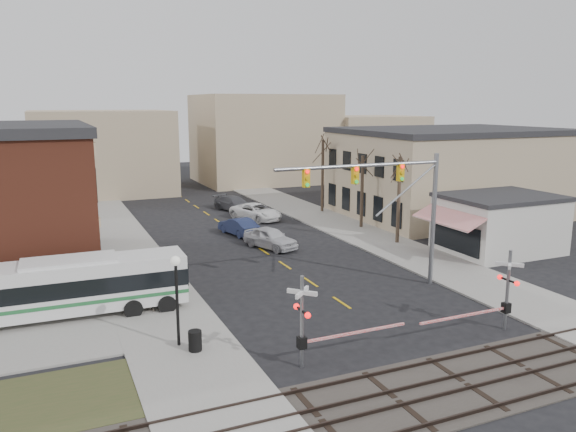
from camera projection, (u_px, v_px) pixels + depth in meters
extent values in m
plane|color=black|center=(360.00, 315.00, 29.37)|extent=(160.00, 160.00, 0.00)
cube|color=gray|center=(122.00, 245.00, 43.60)|extent=(5.00, 60.00, 0.12)
cube|color=gray|center=(337.00, 224.00, 51.05)|extent=(5.00, 60.00, 0.12)
cube|color=#332D28|center=(464.00, 383.00, 22.18)|extent=(160.00, 5.00, 0.06)
cube|color=#2D231E|center=(456.00, 376.00, 22.60)|extent=(160.00, 0.08, 0.14)
cube|color=#2D231E|center=(434.00, 361.00, 23.88)|extent=(160.00, 0.08, 0.14)
cube|color=#2D231E|center=(500.00, 404.00, 20.44)|extent=(160.00, 0.08, 0.14)
cube|color=#2D231E|center=(473.00, 387.00, 21.73)|extent=(160.00, 0.08, 0.14)
cube|color=tan|center=(89.00, 202.00, 38.21)|extent=(0.10, 15.00, 0.50)
cube|color=tan|center=(85.00, 141.00, 37.40)|extent=(0.10, 15.00, 0.70)
cube|color=black|center=(92.00, 237.00, 38.70)|extent=(0.08, 13.00, 2.60)
cube|color=tan|center=(450.00, 174.00, 55.17)|extent=(20.00, 15.00, 8.00)
cube|color=#262628|center=(452.00, 131.00, 54.33)|extent=(20.30, 15.30, 0.50)
cube|color=beige|center=(499.00, 225.00, 41.54)|extent=(8.00, 6.00, 4.00)
cube|color=#262628|center=(501.00, 197.00, 41.11)|extent=(8.20, 6.20, 0.30)
cube|color=red|center=(448.00, 217.00, 39.46)|extent=(1.68, 6.00, 0.87)
cylinder|color=#382B21|center=(399.00, 200.00, 43.58)|extent=(0.28, 0.28, 6.75)
cylinder|color=#382B21|center=(362.00, 192.00, 49.13)|extent=(0.28, 0.28, 6.30)
cylinder|color=#382B21|center=(323.00, 176.00, 56.30)|extent=(0.28, 0.28, 7.20)
cube|color=silver|center=(71.00, 286.00, 28.71)|extent=(11.60, 2.75, 2.53)
cube|color=black|center=(71.00, 283.00, 28.68)|extent=(11.64, 2.79, 0.87)
cube|color=#216333|center=(72.00, 297.00, 28.83)|extent=(11.64, 2.79, 0.19)
cylinder|color=black|center=(73.00, 309.00, 28.96)|extent=(1.02, 2.52, 0.96)
cylinder|color=gray|center=(433.00, 220.00, 33.72)|extent=(0.28, 0.28, 8.00)
cylinder|color=gray|center=(360.00, 166.00, 31.00)|extent=(10.33, 0.20, 0.20)
cube|color=gold|center=(400.00, 172.00, 32.14)|extent=(0.35, 0.30, 1.00)
cube|color=gold|center=(355.00, 175.00, 30.97)|extent=(0.35, 0.30, 1.00)
cube|color=gold|center=(306.00, 178.00, 29.79)|extent=(0.35, 0.30, 1.00)
cylinder|color=gray|center=(302.00, 322.00, 23.21)|extent=(0.16, 0.16, 4.00)
cube|color=silver|center=(302.00, 292.00, 22.95)|extent=(1.00, 1.00, 0.18)
cube|color=silver|center=(302.00, 292.00, 22.95)|extent=(1.00, 1.00, 0.18)
sphere|color=#FF0C0C|center=(308.00, 315.00, 22.61)|extent=(0.26, 0.26, 0.26)
sphere|color=#FF0C0C|center=(296.00, 306.00, 23.60)|extent=(0.26, 0.26, 0.26)
cube|color=black|center=(302.00, 343.00, 23.39)|extent=(0.35, 0.35, 0.50)
cube|color=#FF0C0C|center=(356.00, 333.00, 24.41)|extent=(5.00, 0.10, 0.10)
cylinder|color=gray|center=(507.00, 290.00, 27.18)|extent=(0.16, 0.16, 4.00)
cube|color=silver|center=(510.00, 264.00, 26.93)|extent=(1.00, 1.00, 0.18)
cube|color=silver|center=(510.00, 264.00, 26.93)|extent=(1.00, 1.00, 0.18)
sphere|color=#FF0C0C|center=(517.00, 284.00, 26.59)|extent=(0.26, 0.26, 0.26)
sphere|color=#FF0C0C|center=(500.00, 277.00, 27.58)|extent=(0.26, 0.26, 0.26)
cube|color=black|center=(506.00, 308.00, 27.36)|extent=(0.35, 0.35, 0.50)
cube|color=#FF0C0C|center=(464.00, 316.00, 26.34)|extent=(5.00, 0.10, 0.10)
cylinder|color=black|center=(177.00, 305.00, 25.10)|extent=(0.14, 0.14, 3.81)
sphere|color=silver|center=(175.00, 261.00, 24.70)|extent=(0.44, 0.44, 0.44)
cylinder|color=black|center=(195.00, 341.00, 24.82)|extent=(0.60, 0.60, 0.92)
imported|color=silver|center=(270.00, 238.00, 42.77)|extent=(3.50, 5.07, 1.60)
imported|color=#1B2445|center=(238.00, 226.00, 47.14)|extent=(2.46, 4.68, 1.47)
imported|color=white|center=(256.00, 212.00, 53.18)|extent=(4.43, 6.05, 1.53)
imported|color=#47484D|center=(234.00, 204.00, 57.68)|extent=(3.78, 5.50, 1.48)
imported|color=#61574D|center=(152.00, 296.00, 29.53)|extent=(0.60, 0.70, 1.63)
imported|color=#384162|center=(116.00, 280.00, 31.79)|extent=(1.15, 1.16, 1.89)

